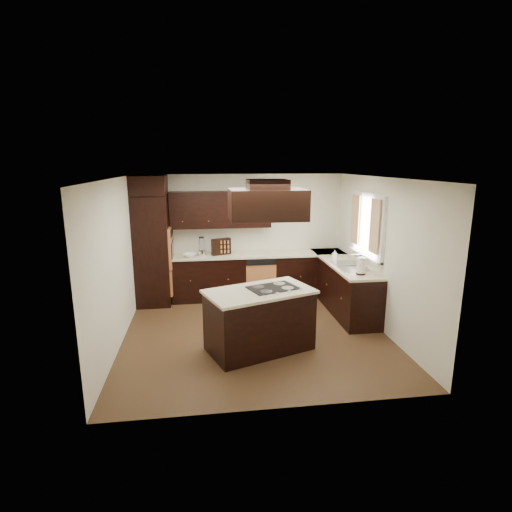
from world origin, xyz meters
name	(u,v)px	position (x,y,z in m)	size (l,w,h in m)	color
floor	(255,333)	(0.00, 0.00, -0.01)	(4.20, 4.20, 0.02)	brown
ceiling	(255,177)	(0.00, 0.00, 2.51)	(4.20, 4.20, 0.02)	silver
wall_back	(241,235)	(0.00, 2.11, 1.25)	(4.20, 0.02, 2.50)	beige
wall_front	(281,305)	(0.00, -2.11, 1.25)	(4.20, 0.02, 2.50)	beige
wall_left	(116,263)	(-2.11, 0.00, 1.25)	(0.02, 4.20, 2.50)	beige
wall_right	(382,255)	(2.11, 0.00, 1.25)	(0.02, 4.20, 2.50)	beige
oven_column	(153,251)	(-1.78, 1.71, 1.06)	(0.65, 0.75, 2.12)	black
wall_oven_face	(171,247)	(-1.43, 1.71, 1.12)	(0.05, 0.62, 0.78)	#D57F46
base_cabinets_back	(245,276)	(0.03, 1.80, 0.44)	(2.93, 0.60, 0.88)	black
base_cabinets_right	(342,286)	(1.80, 0.90, 0.44)	(0.60, 2.40, 0.88)	black
countertop_back	(245,255)	(0.03, 1.79, 0.90)	(2.93, 0.63, 0.04)	beige
countertop_right	(343,263)	(1.79, 0.90, 0.90)	(0.63, 2.40, 0.04)	beige
upper_cabinets	(221,210)	(-0.43, 1.93, 1.81)	(2.00, 0.34, 0.72)	black
dishwasher_front	(261,282)	(0.33, 1.50, 0.40)	(0.60, 0.05, 0.72)	#D57F46
window_frame	(368,225)	(2.07, 0.55, 1.65)	(0.06, 1.32, 1.12)	white
window_pane	(369,225)	(2.10, 0.55, 1.65)	(0.00, 1.20, 1.00)	white
curtain_left	(375,226)	(2.01, 0.13, 1.70)	(0.02, 0.34, 0.90)	#F7E3BA
curtain_right	(355,219)	(2.01, 0.97, 1.70)	(0.02, 0.34, 0.90)	#F7E3BA
sink_rim	(351,266)	(1.80, 0.55, 0.92)	(0.52, 0.84, 0.01)	silver
island	(259,321)	(-0.01, -0.59, 0.44)	(1.47, 0.80, 0.88)	black
island_top	(260,292)	(-0.01, -0.59, 0.90)	(1.53, 0.86, 0.04)	beige
cooktop	(273,288)	(0.20, -0.52, 0.93)	(0.70, 0.46, 0.01)	black
range_hood	(267,204)	(0.10, -0.55, 2.16)	(1.05, 0.72, 0.42)	black
hood_duct	(267,184)	(0.10, -0.55, 2.44)	(0.55, 0.50, 0.13)	black
blender_base	(202,253)	(-0.83, 1.74, 0.97)	(0.15, 0.15, 0.10)	silver
blender_pitcher	(202,244)	(-0.83, 1.74, 1.15)	(0.13, 0.13, 0.26)	silver
spice_rack	(221,247)	(-0.44, 1.78, 1.09)	(0.40, 0.10, 0.33)	black
mixing_bowl	(190,255)	(-1.06, 1.69, 0.95)	(0.26, 0.26, 0.06)	white
soap_bottle	(335,254)	(1.71, 1.15, 1.00)	(0.08, 0.08, 0.17)	white
paper_towel	(361,266)	(1.77, 0.02, 1.06)	(0.13, 0.13, 0.29)	white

